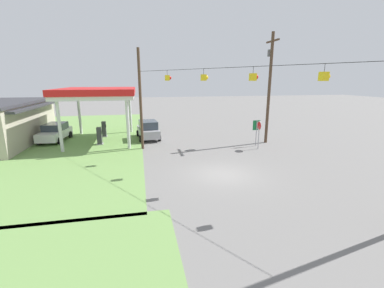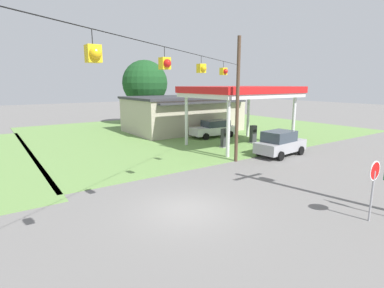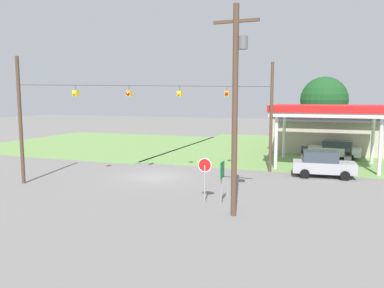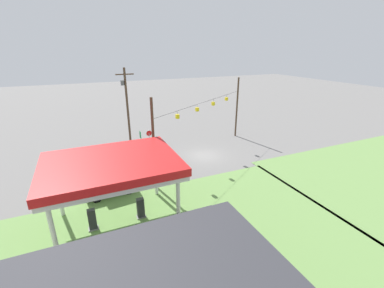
{
  "view_description": "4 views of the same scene",
  "coord_description": "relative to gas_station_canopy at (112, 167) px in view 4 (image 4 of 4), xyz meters",
  "views": [
    {
      "loc": [
        -14.97,
        5.16,
        5.96
      ],
      "look_at": [
        3.13,
        1.43,
        1.35
      ],
      "focal_mm": 24.0,
      "sensor_mm": 36.0,
      "label": 1
    },
    {
      "loc": [
        -6.8,
        -10.22,
        5.44
      ],
      "look_at": [
        2.96,
        3.8,
        1.99
      ],
      "focal_mm": 28.0,
      "sensor_mm": 36.0,
      "label": 2
    },
    {
      "loc": [
        11.96,
        -24.54,
        5.82
      ],
      "look_at": [
        2.64,
        0.6,
        2.5
      ],
      "focal_mm": 35.0,
      "sensor_mm": 36.0,
      "label": 3
    },
    {
      "loc": [
        13.06,
        25.84,
        12.39
      ],
      "look_at": [
        2.85,
        2.65,
        2.87
      ],
      "focal_mm": 24.0,
      "sensor_mm": 36.0,
      "label": 4
    }
  ],
  "objects": [
    {
      "name": "fuel_pump_near",
      "position": [
        -1.75,
        -0.0,
        -3.91
      ],
      "size": [
        0.71,
        0.56,
        1.67
      ],
      "color": "gray",
      "rests_on": "ground"
    },
    {
      "name": "gas_station_canopy",
      "position": [
        0.0,
        0.0,
        0.0
      ],
      "size": [
        9.06,
        6.94,
        5.21
      ],
      "color": "silver",
      "rests_on": "ground"
    },
    {
      "name": "car_at_pumps_front",
      "position": [
        -0.14,
        -4.6,
        -3.73
      ],
      "size": [
        4.57,
        2.43,
        1.93
      ],
      "rotation": [
        0.0,
        0.0,
        0.1
      ],
      "color": "#9E9EA3",
      "rests_on": "ground"
    },
    {
      "name": "fuel_pump_far",
      "position": [
        1.75,
        -0.0,
        -3.91
      ],
      "size": [
        0.71,
        0.56,
        1.67
      ],
      "color": "gray",
      "rests_on": "ground"
    },
    {
      "name": "signal_span_gantry",
      "position": [
        -11.7,
        -8.96,
        -0.04
      ],
      "size": [
        15.46,
        10.24,
        8.56
      ],
      "color": "#4C3828",
      "rests_on": "ground"
    },
    {
      "name": "ground_plane",
      "position": [
        -11.7,
        -8.95,
        -4.71
      ],
      "size": [
        160.0,
        160.0,
        0.0
      ],
      "primitive_type": "plane",
      "color": "slate"
    },
    {
      "name": "route_sign",
      "position": [
        -5.13,
        -14.28,
        -3.0
      ],
      "size": [
        0.1,
        0.7,
        2.4
      ],
      "color": "gray",
      "rests_on": "ground"
    },
    {
      "name": "car_at_pumps_rear",
      "position": [
        0.79,
        4.59,
        -3.79
      ],
      "size": [
        4.89,
        2.45,
        1.76
      ],
      "rotation": [
        0.0,
        0.0,
        3.05
      ],
      "color": "white",
      "rests_on": "ground"
    },
    {
      "name": "utility_pole_main",
      "position": [
        -4.04,
        -15.85,
        0.97
      ],
      "size": [
        2.2,
        0.44,
        10.18
      ],
      "color": "#4C3828",
      "rests_on": "ground"
    },
    {
      "name": "stop_sign_roadside",
      "position": [
        -6.2,
        -14.02,
        -2.89
      ],
      "size": [
        0.8,
        0.08,
        2.5
      ],
      "rotation": [
        0.0,
        0.0,
        3.14
      ],
      "color": "#99999E",
      "rests_on": "ground"
    }
  ]
}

